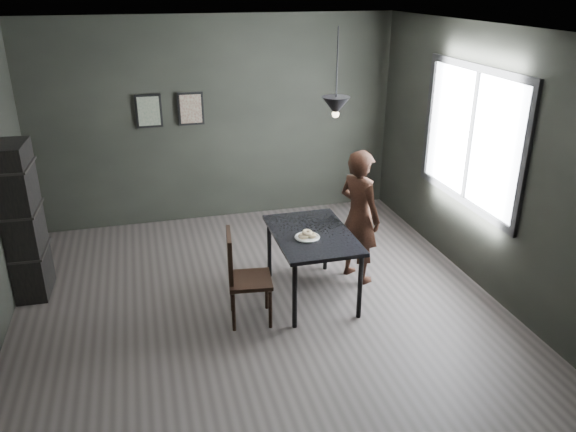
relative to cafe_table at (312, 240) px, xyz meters
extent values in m
plane|color=#342F2D|center=(-0.60, 0.00, -0.67)|extent=(5.00, 5.00, 0.00)
cube|color=black|center=(-0.60, 2.50, 0.73)|extent=(5.00, 0.10, 2.80)
cube|color=silver|center=(-0.60, 0.00, 2.13)|extent=(5.00, 5.00, 0.02)
cube|color=white|center=(1.88, 0.20, 0.93)|extent=(0.02, 1.80, 1.40)
cube|color=black|center=(1.87, 0.20, 0.93)|extent=(0.04, 1.96, 1.56)
cube|color=black|center=(0.00, 0.00, 0.06)|extent=(0.80, 1.20, 0.04)
cylinder|color=black|center=(-0.34, -0.54, -0.32)|extent=(0.05, 0.05, 0.71)
cylinder|color=black|center=(0.34, -0.54, -0.32)|extent=(0.05, 0.05, 0.71)
cylinder|color=black|center=(-0.34, 0.54, -0.32)|extent=(0.05, 0.05, 0.71)
cylinder|color=black|center=(0.34, 0.54, -0.32)|extent=(0.05, 0.05, 0.71)
cylinder|color=white|center=(-0.09, -0.11, 0.08)|extent=(0.23, 0.23, 0.01)
torus|color=beige|center=(-0.05, -0.11, 0.11)|extent=(0.11, 0.11, 0.04)
torus|color=beige|center=(-0.13, -0.12, 0.11)|extent=(0.11, 0.11, 0.04)
torus|color=beige|center=(-0.09, -0.11, 0.14)|extent=(0.14, 0.14, 0.05)
imported|color=black|center=(0.63, 0.25, 0.10)|extent=(0.57, 0.66, 1.53)
cube|color=black|center=(-0.73, -0.29, -0.22)|extent=(0.47, 0.47, 0.04)
cube|color=black|center=(-0.92, -0.26, 0.07)|extent=(0.09, 0.42, 0.46)
cylinder|color=black|center=(-0.93, -0.44, -0.47)|extent=(0.04, 0.04, 0.41)
cylinder|color=black|center=(-0.57, -0.49, -0.47)|extent=(0.04, 0.04, 0.41)
cylinder|color=black|center=(-0.89, -0.09, -0.47)|extent=(0.04, 0.04, 0.41)
cylinder|color=black|center=(-0.53, -0.13, -0.47)|extent=(0.04, 0.04, 0.41)
cube|color=black|center=(-2.92, 0.86, 0.18)|extent=(0.34, 0.58, 1.70)
cylinder|color=black|center=(0.25, 0.10, 1.75)|extent=(0.01, 0.01, 0.75)
cone|color=black|center=(0.25, 0.10, 1.38)|extent=(0.28, 0.28, 0.18)
sphere|color=#FFE0B2|center=(0.25, 0.10, 1.30)|extent=(0.07, 0.07, 0.07)
cube|color=black|center=(-1.50, 2.47, 0.93)|extent=(0.34, 0.03, 0.44)
cube|color=#384E41|center=(-1.50, 2.45, 0.93)|extent=(0.28, 0.01, 0.38)
cube|color=black|center=(-0.95, 2.47, 0.93)|extent=(0.34, 0.03, 0.44)
cube|color=brown|center=(-0.95, 2.45, 0.93)|extent=(0.28, 0.01, 0.38)
camera|label=1|loc=(-1.63, -5.09, 2.53)|focal=35.00mm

